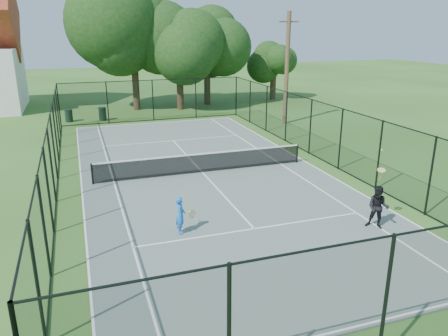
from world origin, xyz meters
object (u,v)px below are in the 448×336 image
object	(u,v)px
trash_bin_right	(103,114)
utility_pole	(287,68)
tennis_net	(202,162)
trash_bin_left	(69,116)
player_blue	(181,215)
player_black	(378,207)

from	to	relation	value
trash_bin_right	utility_pole	distance (m)	13.83
tennis_net	trash_bin_left	size ratio (longest dim) A/B	11.14
player_blue	player_black	world-z (taller)	player_black
trash_bin_left	player_black	xyz separation A→B (m)	(9.95, -22.21, 0.36)
trash_bin_left	utility_pole	distance (m)	16.10
utility_pole	player_black	distance (m)	17.59
utility_pole	player_blue	world-z (taller)	utility_pole
trash_bin_left	player_blue	size ratio (longest dim) A/B	0.70
player_blue	player_black	bearing A→B (deg)	-15.40
trash_bin_left	trash_bin_right	bearing A→B (deg)	-7.81
trash_bin_right	player_black	world-z (taller)	player_black
utility_pole	tennis_net	bearing A→B (deg)	-134.22
tennis_net	player_black	bearing A→B (deg)	-62.40
trash_bin_left	trash_bin_right	xyz separation A→B (m)	(2.37, -0.32, 0.04)
tennis_net	player_black	size ratio (longest dim) A/B	3.83
trash_bin_right	utility_pole	bearing A→B (deg)	-22.97
player_blue	player_black	xyz separation A→B (m)	(6.44, -1.77, 0.11)
tennis_net	trash_bin_right	size ratio (longest dim) A/B	10.24
player_black	trash_bin_left	bearing A→B (deg)	114.14
trash_bin_left	trash_bin_right	distance (m)	2.39
trash_bin_left	utility_pole	size ratio (longest dim) A/B	0.12
trash_bin_left	utility_pole	xyz separation A→B (m)	(14.71, -5.56, 3.43)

